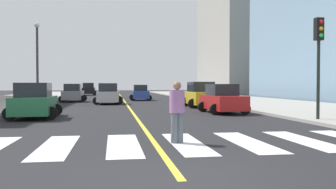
{
  "coord_description": "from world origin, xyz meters",
  "views": [
    {
      "loc": [
        -1.19,
        -6.07,
        1.68
      ],
      "look_at": [
        3.44,
        24.0,
        0.87
      ],
      "focal_mm": 38.48,
      "sensor_mm": 36.0,
      "label": 1
    }
  ],
  "objects_px": {
    "car_red_fifth": "(223,99)",
    "traffic_light_near_corner": "(319,48)",
    "car_yellow_sixth": "(201,95)",
    "pedestrian_crossing": "(177,109)",
    "car_gray_third": "(73,93)",
    "car_green_seventh": "(34,102)",
    "car_blue_fourth": "(140,93)",
    "car_black_nearest": "(89,89)",
    "street_lamp": "(37,55)",
    "car_silver_second": "(108,94)"
  },
  "relations": [
    {
      "from": "car_black_nearest",
      "to": "traffic_light_near_corner",
      "type": "xyz_separation_m",
      "value": [
        13.03,
        -45.45,
        2.39
      ]
    },
    {
      "from": "car_red_fifth",
      "to": "traffic_light_near_corner",
      "type": "distance_m",
      "value": 6.88
    },
    {
      "from": "car_red_fifth",
      "to": "car_gray_third",
      "type": "bearing_deg",
      "value": -59.68
    },
    {
      "from": "car_black_nearest",
      "to": "car_green_seventh",
      "type": "distance_m",
      "value": 41.37
    },
    {
      "from": "car_gray_third",
      "to": "car_yellow_sixth",
      "type": "bearing_deg",
      "value": -43.88
    },
    {
      "from": "car_silver_second",
      "to": "car_green_seventh",
      "type": "xyz_separation_m",
      "value": [
        -3.54,
        -13.19,
        -0.02
      ]
    },
    {
      "from": "car_gray_third",
      "to": "car_yellow_sixth",
      "type": "relative_size",
      "value": 0.93
    },
    {
      "from": "car_red_fifth",
      "to": "traffic_light_near_corner",
      "type": "height_order",
      "value": "traffic_light_near_corner"
    },
    {
      "from": "car_yellow_sixth",
      "to": "car_silver_second",
      "type": "bearing_deg",
      "value": -39.45
    },
    {
      "from": "car_black_nearest",
      "to": "car_green_seventh",
      "type": "xyz_separation_m",
      "value": [
        0.01,
        -41.37,
        -0.11
      ]
    },
    {
      "from": "car_red_fifth",
      "to": "car_green_seventh",
      "type": "relative_size",
      "value": 0.97
    },
    {
      "from": "car_yellow_sixth",
      "to": "traffic_light_near_corner",
      "type": "relative_size",
      "value": 0.96
    },
    {
      "from": "car_gray_third",
      "to": "traffic_light_near_corner",
      "type": "height_order",
      "value": "traffic_light_near_corner"
    },
    {
      "from": "car_blue_fourth",
      "to": "pedestrian_crossing",
      "type": "xyz_separation_m",
      "value": [
        -1.17,
        -29.36,
        0.18
      ]
    },
    {
      "from": "car_yellow_sixth",
      "to": "car_green_seventh",
      "type": "height_order",
      "value": "car_yellow_sixth"
    },
    {
      "from": "car_red_fifth",
      "to": "pedestrian_crossing",
      "type": "height_order",
      "value": "pedestrian_crossing"
    },
    {
      "from": "car_red_fifth",
      "to": "car_green_seventh",
      "type": "xyz_separation_m",
      "value": [
        -10.41,
        -1.76,
        0.03
      ]
    },
    {
      "from": "car_blue_fourth",
      "to": "car_green_seventh",
      "type": "distance_m",
      "value": 21.69
    },
    {
      "from": "car_blue_fourth",
      "to": "car_green_seventh",
      "type": "height_order",
      "value": "car_green_seventh"
    },
    {
      "from": "car_yellow_sixth",
      "to": "car_black_nearest",
      "type": "bearing_deg",
      "value": -73.66
    },
    {
      "from": "car_gray_third",
      "to": "car_yellow_sixth",
      "type": "distance_m",
      "value": 14.78
    },
    {
      "from": "car_gray_third",
      "to": "car_red_fifth",
      "type": "distance_m",
      "value": 19.26
    },
    {
      "from": "car_silver_second",
      "to": "traffic_light_near_corner",
      "type": "distance_m",
      "value": 19.86
    },
    {
      "from": "traffic_light_near_corner",
      "to": "car_gray_third",
      "type": "bearing_deg",
      "value": -59.44
    },
    {
      "from": "traffic_light_near_corner",
      "to": "car_green_seventh",
      "type": "bearing_deg",
      "value": -17.43
    },
    {
      "from": "car_green_seventh",
      "to": "pedestrian_crossing",
      "type": "xyz_separation_m",
      "value": [
        5.75,
        -8.8,
        0.14
      ]
    },
    {
      "from": "car_red_fifth",
      "to": "street_lamp",
      "type": "xyz_separation_m",
      "value": [
        -13.04,
        12.32,
        3.5
      ]
    },
    {
      "from": "car_silver_second",
      "to": "car_red_fifth",
      "type": "distance_m",
      "value": 13.34
    },
    {
      "from": "traffic_light_near_corner",
      "to": "pedestrian_crossing",
      "type": "height_order",
      "value": "traffic_light_near_corner"
    },
    {
      "from": "pedestrian_crossing",
      "to": "car_green_seventh",
      "type": "bearing_deg",
      "value": -77.29
    },
    {
      "from": "car_red_fifth",
      "to": "pedestrian_crossing",
      "type": "xyz_separation_m",
      "value": [
        -4.67,
        -10.56,
        0.17
      ]
    },
    {
      "from": "car_silver_second",
      "to": "street_lamp",
      "type": "relative_size",
      "value": 0.59
    },
    {
      "from": "car_yellow_sixth",
      "to": "pedestrian_crossing",
      "type": "distance_m",
      "value": 17.11
    },
    {
      "from": "car_blue_fourth",
      "to": "traffic_light_near_corner",
      "type": "bearing_deg",
      "value": 105.16
    },
    {
      "from": "car_green_seventh",
      "to": "street_lamp",
      "type": "bearing_deg",
      "value": 98.16
    },
    {
      "from": "car_gray_third",
      "to": "car_blue_fourth",
      "type": "distance_m",
      "value": 7.38
    },
    {
      "from": "car_gray_third",
      "to": "car_blue_fourth",
      "type": "bearing_deg",
      "value": 21.12
    },
    {
      "from": "car_silver_second",
      "to": "car_red_fifth",
      "type": "xyz_separation_m",
      "value": [
        6.88,
        -11.43,
        -0.05
      ]
    },
    {
      "from": "traffic_light_near_corner",
      "to": "car_silver_second",
      "type": "bearing_deg",
      "value": -61.23
    },
    {
      "from": "pedestrian_crossing",
      "to": "car_yellow_sixth",
      "type": "bearing_deg",
      "value": -126.76
    },
    {
      "from": "car_gray_third",
      "to": "traffic_light_near_corner",
      "type": "distance_m",
      "value": 25.73
    },
    {
      "from": "traffic_light_near_corner",
      "to": "pedestrian_crossing",
      "type": "xyz_separation_m",
      "value": [
        -7.27,
        -4.71,
        -2.36
      ]
    },
    {
      "from": "car_black_nearest",
      "to": "pedestrian_crossing",
      "type": "bearing_deg",
      "value": -84.49
    },
    {
      "from": "car_silver_second",
      "to": "car_yellow_sixth",
      "type": "height_order",
      "value": "car_yellow_sixth"
    },
    {
      "from": "car_yellow_sixth",
      "to": "car_green_seventh",
      "type": "relative_size",
      "value": 1.06
    },
    {
      "from": "car_gray_third",
      "to": "car_red_fifth",
      "type": "relative_size",
      "value": 1.02
    },
    {
      "from": "car_red_fifth",
      "to": "traffic_light_near_corner",
      "type": "xyz_separation_m",
      "value": [
        2.61,
        -5.85,
        2.53
      ]
    },
    {
      "from": "car_black_nearest",
      "to": "car_red_fifth",
      "type": "distance_m",
      "value": 40.96
    },
    {
      "from": "car_silver_second",
      "to": "car_gray_third",
      "type": "xyz_separation_m",
      "value": [
        -3.54,
        4.78,
        -0.02
      ]
    },
    {
      "from": "car_green_seventh",
      "to": "traffic_light_near_corner",
      "type": "xyz_separation_m",
      "value": [
        13.02,
        -4.09,
        2.5
      ]
    }
  ]
}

